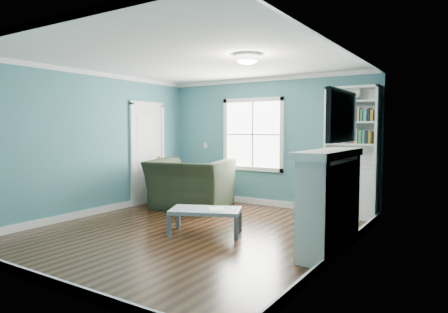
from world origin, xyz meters
The scene contains 13 objects.
floor centered at (0.00, 0.00, 0.00)m, with size 5.00×5.00×0.00m, color black.
room_walls centered at (0.00, 0.00, 1.58)m, with size 5.00×5.00×5.00m.
trim centered at (0.00, 0.00, 1.24)m, with size 4.50×5.00×2.60m.
window centered at (-0.30, 2.49, 1.45)m, with size 1.40×0.06×1.50m.
bookshelf centered at (1.77, 2.30, 0.92)m, with size 0.90×0.35×2.31m.
fireplace centered at (2.08, 0.20, 0.64)m, with size 0.44×1.58×1.30m.
tv centered at (2.20, 0.20, 1.72)m, with size 0.06×1.10×0.65m, color black.
door centered at (-2.22, 1.40, 1.07)m, with size 0.12×0.98×2.17m.
ceiling_fixture centered at (0.90, 0.10, 2.55)m, with size 0.38×0.38×0.15m.
light_switch centered at (-1.50, 2.48, 1.20)m, with size 0.08×0.01×0.12m, color white.
recliner centered at (-1.12, 1.43, 0.65)m, with size 1.48×0.96×1.29m, color black.
coffee_table centered at (0.24, 0.02, 0.33)m, with size 1.18×0.94×0.38m.
paper_sheet centered at (0.39, 0.09, 0.38)m, with size 0.23×0.29×0.00m, color white.
Camera 1 is at (3.64, -4.79, 1.57)m, focal length 32.00 mm.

